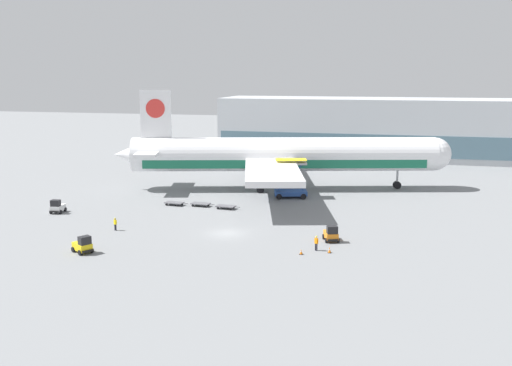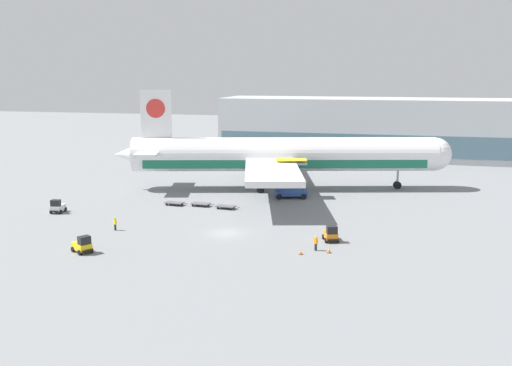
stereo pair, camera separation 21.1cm
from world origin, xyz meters
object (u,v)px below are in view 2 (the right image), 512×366
baggage_tug_far (57,207)px  baggage_dolly_third (226,206)px  traffic_cone_far (329,250)px  ground_crew_near (115,223)px  airplane_main (280,156)px  baggage_tug_mid (331,234)px  baggage_dolly_lead (174,203)px  ground_crew_far (316,242)px  scissor_lift_loader (291,183)px  baggage_dolly_second (201,204)px  traffic_cone_near (301,252)px  baggage_tug_foreground (83,245)px

baggage_tug_far → baggage_dolly_third: bearing=102.5°
baggage_tug_far → traffic_cone_far: 41.30m
ground_crew_near → airplane_main: bearing=-91.1°
baggage_dolly_third → traffic_cone_far: bearing=-39.6°
baggage_tug_mid → traffic_cone_far: 4.63m
baggage_dolly_lead → ground_crew_far: (24.23, -17.29, 0.63)m
scissor_lift_loader → baggage_dolly_lead: bearing=-163.2°
baggage_dolly_second → baggage_dolly_third: (4.21, -0.71, 0.00)m
baggage_dolly_third → traffic_cone_near: 23.69m
airplane_main → baggage_tug_mid: airplane_main is taller
baggage_tug_foreground → baggage_tug_mid: (26.34, 11.29, 0.00)m
baggage_tug_mid → baggage_dolly_second: baggage_tug_mid is taller
ground_crew_near → traffic_cone_near: (24.68, -3.90, -0.70)m
baggage_dolly_third → traffic_cone_far: 24.68m
airplane_main → baggage_tug_far: bearing=-152.7°
traffic_cone_far → traffic_cone_near: bearing=-156.1°
baggage_tug_foreground → ground_crew_far: size_ratio=1.63×
baggage_dolly_lead → traffic_cone_near: size_ratio=6.44×
baggage_tug_foreground → traffic_cone_far: 27.55m
baggage_tug_foreground → baggage_dolly_third: 25.83m
airplane_main → baggage_dolly_second: airplane_main is taller
baggage_tug_far → traffic_cone_near: 38.73m
baggage_dolly_lead → baggage_dolly_third: 8.31m
baggage_dolly_lead → ground_crew_far: size_ratio=2.17×
baggage_tug_far → ground_crew_near: (12.62, -6.54, 0.11)m
baggage_dolly_lead → baggage_dolly_second: same height
baggage_tug_mid → baggage_dolly_lead: 28.64m
ground_crew_far → baggage_tug_far: bearing=21.5°
traffic_cone_far → baggage_tug_far: bearing=167.2°
traffic_cone_near → baggage_tug_mid: bearing=66.2°
baggage_tug_mid → baggage_dolly_lead: (-25.42, 13.17, -0.49)m
baggage_dolly_lead → baggage_dolly_third: (8.30, -0.34, 0.00)m
traffic_cone_near → baggage_dolly_third: bearing=127.8°
airplane_main → baggage_tug_mid: size_ratio=20.61×
baggage_dolly_third → baggage_tug_mid: bearing=-31.6°
baggage_tug_mid → baggage_dolly_third: baggage_tug_mid is taller
airplane_main → baggage_dolly_third: size_ratio=15.14×
scissor_lift_loader → ground_crew_far: 28.46m
baggage_dolly_third → ground_crew_far: bearing=-41.5°
baggage_tug_mid → scissor_lift_loader: bearing=-177.0°
baggage_tug_mid → traffic_cone_near: baggage_tug_mid is taller
ground_crew_far → baggage_dolly_lead: bearing=-1.4°
baggage_dolly_lead → traffic_cone_far: size_ratio=5.51×
ground_crew_near → traffic_cone_near: ground_crew_near is taller
baggage_tug_mid → traffic_cone_far: bearing=-14.4°
traffic_cone_far → airplane_main: bearing=110.8°
scissor_lift_loader → ground_crew_far: (8.13, -27.25, -1.30)m
baggage_tug_foreground → scissor_lift_loader: bearing=96.1°
scissor_lift_loader → baggage_tug_foreground: (-17.02, -34.41, -1.44)m
ground_crew_near → scissor_lift_loader: bearing=-101.5°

